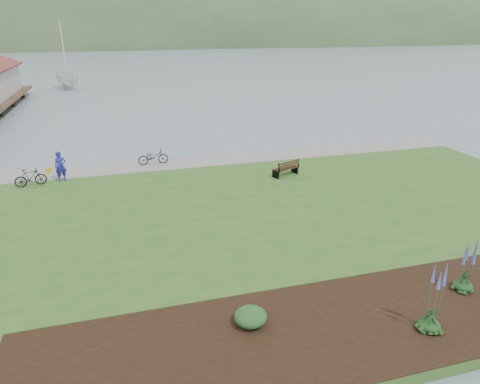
# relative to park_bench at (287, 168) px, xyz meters

# --- Properties ---
(ground) EXTENTS (600.00, 600.00, 0.00)m
(ground) POSITION_rel_park_bench_xyz_m (-3.71, -2.92, -0.88)
(ground) COLOR slate
(ground) RESTS_ON ground
(lawn) EXTENTS (34.00, 20.00, 0.40)m
(lawn) POSITION_rel_park_bench_xyz_m (-3.71, -4.92, -0.68)
(lawn) COLOR #305B20
(lawn) RESTS_ON ground
(shoreline_path) EXTENTS (34.00, 2.20, 0.03)m
(shoreline_path) POSITION_rel_park_bench_xyz_m (-3.71, 3.98, -0.46)
(shoreline_path) COLOR gray
(shoreline_path) RESTS_ON lawn
(garden_bed) EXTENTS (24.00, 4.40, 0.04)m
(garden_bed) POSITION_rel_park_bench_xyz_m (-0.71, -12.72, -0.46)
(garden_bed) COLOR black
(garden_bed) RESTS_ON lawn
(far_hillside) EXTENTS (580.00, 80.00, 38.00)m
(far_hillside) POSITION_rel_park_bench_xyz_m (16.29, 167.08, -0.88)
(far_hillside) COLOR #385530
(far_hillside) RESTS_ON ground
(park_bench) EXTENTS (1.66, 1.15, 0.96)m
(park_bench) POSITION_rel_park_bench_xyz_m (0.00, 0.00, 0.00)
(park_bench) COLOR #301E12
(park_bench) RESTS_ON lawn
(person) EXTENTS (0.83, 0.69, 1.97)m
(person) POSITION_rel_park_bench_xyz_m (-12.36, 2.65, 0.51)
(person) COLOR #212299
(person) RESTS_ON lawn
(bicycle_a) EXTENTS (0.70, 1.87, 0.97)m
(bicycle_a) POSITION_rel_park_bench_xyz_m (-7.19, 4.28, 0.01)
(bicycle_a) COLOR black
(bicycle_a) RESTS_ON lawn
(bicycle_b) EXTENTS (0.81, 1.68, 0.97)m
(bicycle_b) POSITION_rel_park_bench_xyz_m (-13.89, 2.20, 0.01)
(bicycle_b) COLOR black
(bicycle_b) RESTS_ON lawn
(sailboat) EXTENTS (14.07, 14.19, 28.80)m
(sailboat) POSITION_rel_park_bench_xyz_m (-15.43, 43.76, -0.88)
(sailboat) COLOR silver
(sailboat) RESTS_ON ground
(pannier) EXTENTS (0.29, 0.34, 0.31)m
(pannier) POSITION_rel_park_bench_xyz_m (-13.28, 4.28, -0.32)
(pannier) COLOR gold
(pannier) RESTS_ON lawn
(echium_0) EXTENTS (0.62, 0.62, 2.38)m
(echium_0) POSITION_rel_park_bench_xyz_m (-1.00, -13.60, 0.48)
(echium_0) COLOR #153B15
(echium_0) RESTS_ON garden_bed
(echium_1) EXTENTS (0.62, 0.62, 1.93)m
(echium_1) POSITION_rel_park_bench_xyz_m (1.36, -12.24, 0.33)
(echium_1) COLOR #153B15
(echium_1) RESTS_ON garden_bed
(shrub_0) EXTENTS (0.96, 0.96, 0.48)m
(shrub_0) POSITION_rel_park_bench_xyz_m (-5.85, -11.97, -0.20)
(shrub_0) COLOR #1E4C21
(shrub_0) RESTS_ON garden_bed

